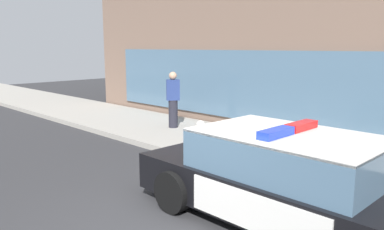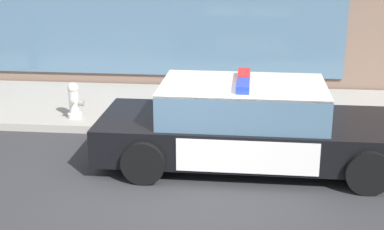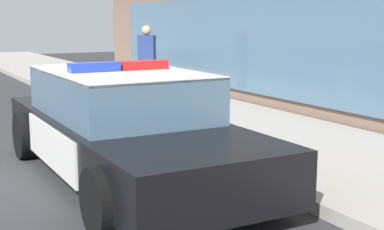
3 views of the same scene
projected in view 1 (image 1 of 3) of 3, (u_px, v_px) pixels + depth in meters
The scene contains 5 objects.
ground at pixel (176, 227), 5.66m from camera, with size 48.00×48.00×0.00m, color #303033.
sidewalk at pixel (312, 163), 8.47m from camera, with size 48.00×3.29×0.15m, color #A39E93.
police_cruiser at pixel (295, 182), 5.55m from camera, with size 5.09×2.13×1.49m.
fire_hydrant at pixel (201, 136), 9.21m from camera, with size 0.34×0.39×0.73m.
pedestrian_on_sidewalk at pixel (173, 100), 11.73m from camera, with size 0.45×0.47×1.71m.
Camera 1 is at (3.90, -3.57, 2.61)m, focal length 36.02 mm.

